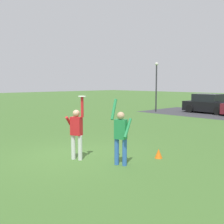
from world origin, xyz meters
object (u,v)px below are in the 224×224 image
at_px(lamppost_by_lot, 156,82).
at_px(field_cone_orange, 159,153).
at_px(person_defender, 121,134).
at_px(parked_car_black, 209,104).
at_px(person_catcher, 76,130).
at_px(frisbee_disc, 82,96).

relative_size(lamppost_by_lot, field_cone_orange, 13.31).
bearing_deg(field_cone_orange, person_defender, -102.58).
height_order(lamppost_by_lot, field_cone_orange, lamppost_by_lot).
bearing_deg(lamppost_by_lot, field_cone_orange, -52.46).
distance_m(parked_car_black, lamppost_by_lot, 4.75).
bearing_deg(parked_car_black, person_defender, -68.76).
relative_size(person_defender, lamppost_by_lot, 0.48).
bearing_deg(person_catcher, parked_car_black, 80.01).
distance_m(frisbee_disc, parked_car_black, 16.79).
relative_size(frisbee_disc, parked_car_black, 0.06).
relative_size(person_catcher, frisbee_disc, 8.62).
height_order(person_catcher, person_defender, person_catcher).
bearing_deg(person_catcher, lamppost_by_lot, 95.07).
distance_m(lamppost_by_lot, field_cone_orange, 15.27).
xyz_separation_m(person_defender, lamppost_by_lot, (-8.85, 13.44, 1.60)).
bearing_deg(person_defender, field_cone_orange, -125.37).
relative_size(parked_car_black, field_cone_orange, 13.10).
bearing_deg(frisbee_disc, lamppost_by_lot, 118.66).
bearing_deg(parked_car_black, field_cone_orange, -65.85).
distance_m(person_defender, lamppost_by_lot, 16.17).
xyz_separation_m(person_catcher, lamppost_by_lot, (-7.42, 14.04, 1.60)).
bearing_deg(field_cone_orange, parked_car_black, 111.02).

